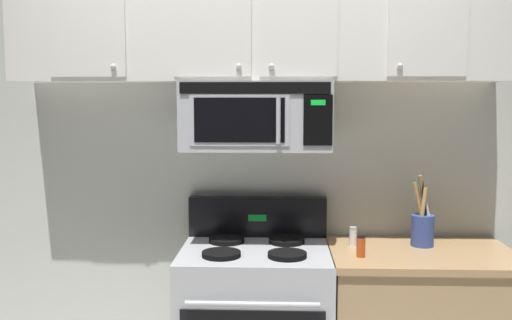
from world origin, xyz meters
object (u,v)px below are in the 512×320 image
utensil_crock_blue (423,225)px  over_range_microwave (256,116)px  salt_shaker (353,236)px  spice_jar (361,246)px

utensil_crock_blue → over_range_microwave: bearing=179.0°
over_range_microwave → utensil_crock_blue: size_ratio=2.02×
utensil_crock_blue → salt_shaker: size_ratio=3.84×
over_range_microwave → spice_jar: bearing=-24.8°
utensil_crock_blue → spice_jar: 0.42m
over_range_microwave → utensil_crock_blue: (0.86, -0.01, -0.56)m
utensil_crock_blue → spice_jar: utensil_crock_blue is taller
over_range_microwave → spice_jar: 0.84m
salt_shaker → spice_jar: bearing=-87.1°
salt_shaker → over_range_microwave: bearing=177.7°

